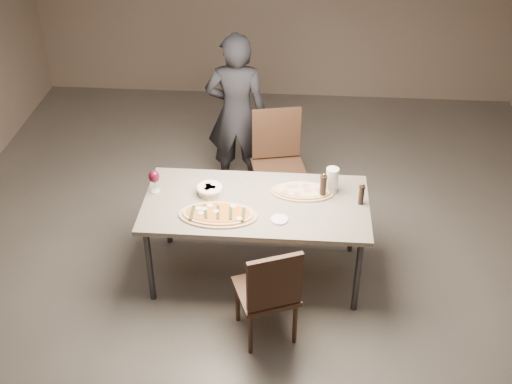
# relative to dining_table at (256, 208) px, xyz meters

# --- Properties ---
(room) EXTENTS (7.00, 7.00, 7.00)m
(room) POSITION_rel_dining_table_xyz_m (0.00, 0.00, 0.71)
(room) COLOR #5A554E
(room) RESTS_ON ground
(dining_table) EXTENTS (1.80, 0.90, 0.75)m
(dining_table) POSITION_rel_dining_table_xyz_m (0.00, 0.00, 0.00)
(dining_table) COLOR gray
(dining_table) RESTS_ON ground
(zucchini_pizza) EXTENTS (0.62, 0.34, 0.05)m
(zucchini_pizza) POSITION_rel_dining_table_xyz_m (-0.28, -0.20, 0.07)
(zucchini_pizza) COLOR tan
(zucchini_pizza) RESTS_ON dining_table
(ham_pizza) EXTENTS (0.52, 0.29, 0.04)m
(ham_pizza) POSITION_rel_dining_table_xyz_m (0.37, 0.16, 0.07)
(ham_pizza) COLOR tan
(ham_pizza) RESTS_ON dining_table
(bread_basket) EXTENTS (0.21, 0.21, 0.08)m
(bread_basket) POSITION_rel_dining_table_xyz_m (-0.38, 0.09, 0.10)
(bread_basket) COLOR beige
(bread_basket) RESTS_ON dining_table
(oil_dish) EXTENTS (0.13, 0.13, 0.02)m
(oil_dish) POSITION_rel_dining_table_xyz_m (0.20, -0.22, 0.07)
(oil_dish) COLOR white
(oil_dish) RESTS_ON dining_table
(pepper_mill_left) EXTENTS (0.06, 0.06, 0.23)m
(pepper_mill_left) POSITION_rel_dining_table_xyz_m (0.53, 0.11, 0.16)
(pepper_mill_left) COLOR black
(pepper_mill_left) RESTS_ON dining_table
(pepper_mill_right) EXTENTS (0.05, 0.05, 0.19)m
(pepper_mill_right) POSITION_rel_dining_table_xyz_m (0.83, 0.04, 0.15)
(pepper_mill_right) COLOR black
(pepper_mill_right) RESTS_ON dining_table
(carafe) EXTENTS (0.10, 0.10, 0.22)m
(carafe) POSITION_rel_dining_table_xyz_m (0.60, 0.20, 0.16)
(carafe) COLOR silver
(carafe) RESTS_ON dining_table
(wine_glass) EXTENTS (0.09, 0.09, 0.20)m
(wine_glass) POSITION_rel_dining_table_xyz_m (-0.83, 0.09, 0.20)
(wine_glass) COLOR silver
(wine_glass) RESTS_ON dining_table
(side_plate) EXTENTS (0.18, 0.18, 0.01)m
(side_plate) POSITION_rel_dining_table_xyz_m (-0.38, 0.10, 0.06)
(side_plate) COLOR white
(side_plate) RESTS_ON dining_table
(chair_near) EXTENTS (0.55, 0.55, 0.90)m
(chair_near) POSITION_rel_dining_table_xyz_m (0.15, -0.74, -0.19)
(chair_near) COLOR #3B2519
(chair_near) RESTS_ON ground
(chair_far) EXTENTS (0.57, 0.57, 1.01)m
(chair_far) POSITION_rel_dining_table_xyz_m (0.13, 0.99, -0.12)
(chair_far) COLOR #3B2519
(chair_far) RESTS_ON ground
(diner) EXTENTS (0.60, 0.40, 1.64)m
(diner) POSITION_rel_dining_table_xyz_m (-0.29, 1.36, 0.12)
(diner) COLOR black
(diner) RESTS_ON ground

